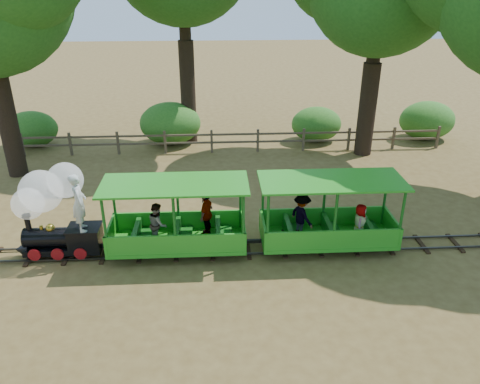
{
  "coord_description": "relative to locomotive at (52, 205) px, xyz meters",
  "views": [
    {
      "loc": [
        -0.87,
        -11.2,
        7.11
      ],
      "look_at": [
        -0.2,
        0.5,
        1.59
      ],
      "focal_mm": 35.0,
      "sensor_mm": 36.0,
      "label": 1
    }
  ],
  "objects": [
    {
      "name": "ground",
      "position": [
        5.21,
        -0.06,
        -1.55
      ],
      "size": [
        90.0,
        90.0,
        0.0
      ],
      "primitive_type": "plane",
      "color": "olive",
      "rests_on": "ground"
    },
    {
      "name": "track",
      "position": [
        5.21,
        -0.06,
        -1.48
      ],
      "size": [
        22.0,
        1.0,
        0.1
      ],
      "color": "#3F3D3A",
      "rests_on": "ground"
    },
    {
      "name": "locomotive",
      "position": [
        0.0,
        0.0,
        0.0
      ],
      "size": [
        2.37,
        1.13,
        2.73
      ],
      "color": "black",
      "rests_on": "ground"
    },
    {
      "name": "carriage_front",
      "position": [
        3.3,
        -0.04,
        -0.72
      ],
      "size": [
        3.87,
        1.58,
        2.01
      ],
      "color": "green",
      "rests_on": "track"
    },
    {
      "name": "carriage_rear",
      "position": [
        7.35,
        -0.07,
        -0.72
      ],
      "size": [
        3.87,
        1.58,
        2.01
      ],
      "color": "green",
      "rests_on": "track"
    },
    {
      "name": "fence",
      "position": [
        5.21,
        7.94,
        -0.97
      ],
      "size": [
        18.1,
        0.1,
        1.0
      ],
      "color": "brown",
      "rests_on": "ground"
    },
    {
      "name": "shrub_west",
      "position": [
        -3.79,
        9.24,
        -0.76
      ],
      "size": [
        2.29,
        1.76,
        1.58
      ],
      "primitive_type": "ellipsoid",
      "color": "#2D6B1E",
      "rests_on": "ground"
    },
    {
      "name": "shrub_mid_w",
      "position": [
        2.35,
        9.24,
        -0.6
      ],
      "size": [
        2.74,
        2.1,
        1.89
      ],
      "primitive_type": "ellipsoid",
      "color": "#2D6B1E",
      "rests_on": "ground"
    },
    {
      "name": "shrub_mid_e",
      "position": [
        9.02,
        9.24,
        -0.76
      ],
      "size": [
        2.29,
        1.76,
        1.58
      ],
      "primitive_type": "ellipsoid",
      "color": "#2D6B1E",
      "rests_on": "ground"
    },
    {
      "name": "shrub_east",
      "position": [
        14.21,
        9.24,
        -0.67
      ],
      "size": [
        2.55,
        1.96,
        1.76
      ],
      "primitive_type": "ellipsoid",
      "color": "#2D6B1E",
      "rests_on": "ground"
    }
  ]
}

